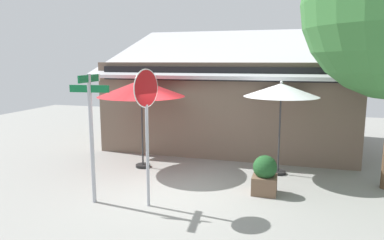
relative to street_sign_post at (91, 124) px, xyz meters
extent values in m
cube|color=gray|center=(1.48, 1.16, -1.86)|extent=(28.00, 28.00, 0.10)
cube|color=#705B4C|center=(2.00, 6.89, -0.24)|extent=(8.54, 5.42, 3.14)
cube|color=silver|center=(2.00, 6.74, 1.77)|extent=(9.04, 5.89, 1.92)
cube|color=black|center=(2.00, 4.13, 0.98)|extent=(7.94, 0.16, 0.44)
cylinder|color=#A8AAB2|center=(0.00, 0.00, -0.35)|extent=(0.09, 0.09, 2.91)
cube|color=#116B38|center=(0.00, 0.00, 1.01)|extent=(0.12, 0.91, 0.16)
cube|color=#116B38|center=(0.00, 0.00, 0.79)|extent=(0.91, 0.12, 0.16)
cube|color=white|center=(-0.05, 0.48, 1.01)|extent=(0.04, 0.06, 0.16)
cylinder|color=#A8AAB2|center=(1.27, 0.14, -0.67)|extent=(0.07, 0.07, 2.27)
cylinder|color=white|center=(1.27, 0.14, 0.81)|extent=(0.21, 0.80, 0.82)
cylinder|color=red|center=(1.27, 0.14, 0.81)|extent=(0.21, 0.76, 0.77)
cylinder|color=black|center=(-0.04, 2.80, -1.77)|extent=(0.44, 0.44, 0.08)
cylinder|color=#333335|center=(-0.04, 2.80, -0.70)|extent=(0.05, 0.05, 2.21)
cone|color=#B21E23|center=(-0.04, 2.80, 0.60)|extent=(2.57, 2.57, 0.49)
sphere|color=silver|center=(-0.04, 2.80, 0.87)|extent=(0.08, 0.08, 0.08)
cylinder|color=black|center=(3.93, 3.28, -1.77)|extent=(0.44, 0.44, 0.08)
cylinder|color=#333335|center=(3.93, 3.28, -0.67)|extent=(0.05, 0.05, 2.27)
cone|color=white|center=(3.93, 3.28, 0.59)|extent=(2.07, 2.07, 0.37)
sphere|color=silver|center=(3.93, 3.28, 0.81)|extent=(0.08, 0.08, 0.08)
cube|color=brown|center=(3.69, 1.62, -1.58)|extent=(0.58, 0.58, 0.44)
sphere|color=#1E4C23|center=(3.69, 1.62, -1.14)|extent=(0.58, 0.58, 0.58)
camera|label=1|loc=(4.29, -6.77, 1.39)|focal=33.14mm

